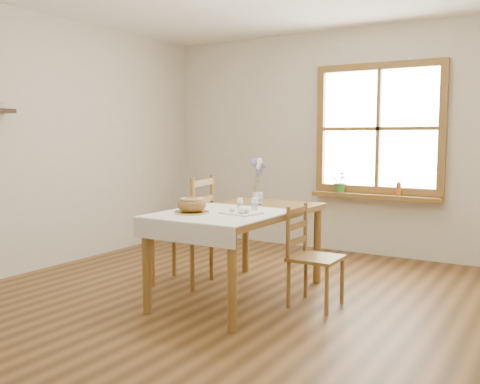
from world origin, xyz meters
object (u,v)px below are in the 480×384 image
at_px(flower_vase, 258,199).
at_px(dining_table, 240,220).
at_px(chair_right, 316,256).
at_px(bread_plate, 192,212).
at_px(chair_left, 182,230).

bearing_deg(flower_vase, dining_table, -82.81).
height_order(dining_table, chair_right, chair_right).
bearing_deg(chair_right, dining_table, 99.08).
xyz_separation_m(chair_right, bread_plate, (-0.83, -0.54, 0.36)).
bearing_deg(bread_plate, flower_vase, 81.02).
bearing_deg(flower_vase, bread_plate, -98.98).
relative_size(bread_plate, flower_vase, 2.63).
bearing_deg(bread_plate, chair_left, 134.02).
height_order(chair_left, flower_vase, chair_left).
height_order(dining_table, chair_left, chair_left).
distance_m(chair_right, bread_plate, 1.05).
distance_m(bread_plate, flower_vase, 0.83).
relative_size(dining_table, bread_plate, 5.97).
bearing_deg(chair_left, bread_plate, 34.25).
height_order(chair_left, bread_plate, chair_left).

